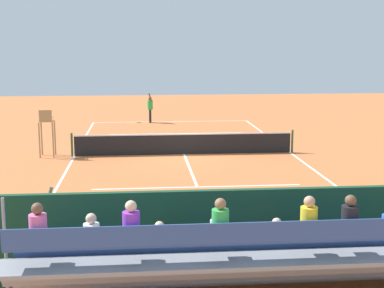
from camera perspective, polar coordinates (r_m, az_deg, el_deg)
ground_plane at (r=26.22m, az=-0.81°, el=-1.04°), size 60.00×60.00×0.00m
court_line_markings at (r=26.26m, az=-0.81°, el=-1.02°), size 10.10×22.20×0.01m
tennis_net at (r=26.13m, az=-0.81°, el=0.04°), size 10.30×0.10×1.07m
backdrop_wall at (r=12.51m, az=4.29°, el=-9.02°), size 18.00×0.16×2.00m
bleacher_stand at (r=11.19m, az=5.03°, el=-11.41°), size 9.06×2.40×2.48m
umpire_chair at (r=26.31m, az=-14.42°, el=1.58°), size 0.67×0.67×2.14m
courtside_bench at (r=14.09m, az=15.96°, el=-9.06°), size 1.80×0.40×0.93m
equipment_bag at (r=13.64m, az=9.92°, el=-11.15°), size 0.90×0.36×0.36m
tennis_player at (r=36.56m, az=-4.24°, el=3.74°), size 0.38×0.54×1.93m
tennis_racket at (r=36.72m, az=-5.70°, el=2.17°), size 0.58×0.40×0.03m
tennis_ball_near at (r=35.18m, az=-0.25°, el=1.90°), size 0.07×0.07×0.07m
line_judge at (r=13.23m, az=-14.42°, el=-8.16°), size 0.42×0.55×1.93m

